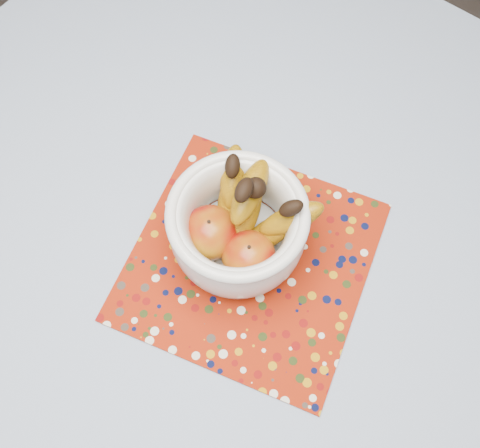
# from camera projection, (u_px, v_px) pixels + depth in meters

# --- Properties ---
(table) EXTENTS (1.20, 1.20, 0.75)m
(table) POSITION_uv_depth(u_px,v_px,m) (233.00, 279.00, 0.93)
(table) COLOR olive
(table) RESTS_ON ground
(tablecloth) EXTENTS (1.32, 1.32, 0.01)m
(tablecloth) POSITION_uv_depth(u_px,v_px,m) (232.00, 263.00, 0.85)
(tablecloth) COLOR #6578A9
(tablecloth) RESTS_ON table
(placemat) EXTENTS (0.42, 0.42, 0.00)m
(placemat) POSITION_uv_depth(u_px,v_px,m) (250.00, 261.00, 0.85)
(placemat) COLOR maroon
(placemat) RESTS_ON tablecloth
(fruit_bowl) EXTENTS (0.24, 0.21, 0.17)m
(fruit_bowl) POSITION_uv_depth(u_px,v_px,m) (243.00, 222.00, 0.79)
(fruit_bowl) COLOR silver
(fruit_bowl) RESTS_ON placemat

